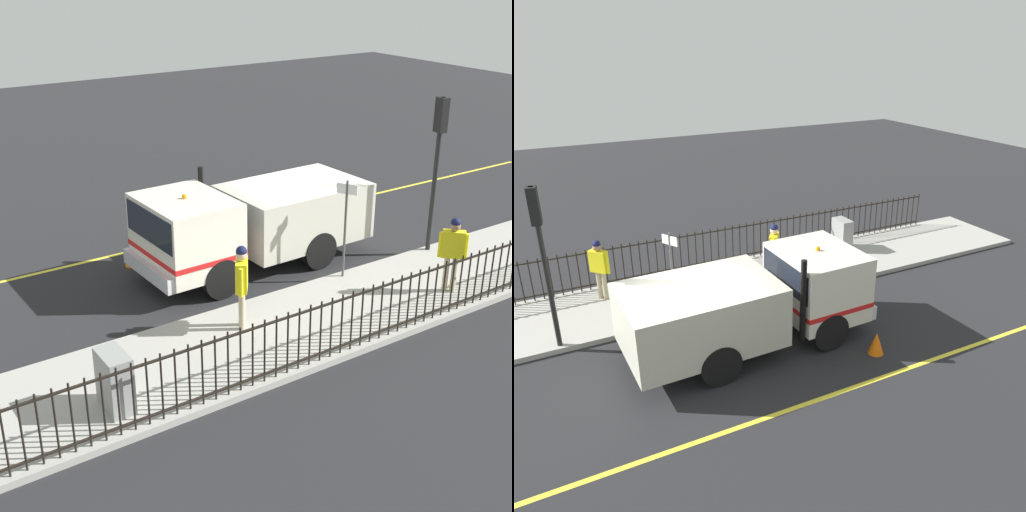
{
  "view_description": "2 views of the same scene",
  "coord_description": "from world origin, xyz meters",
  "views": [
    {
      "loc": [
        13.82,
        -10.66,
        7.35
      ],
      "look_at": [
        1.93,
        -2.72,
        1.16
      ],
      "focal_mm": 49.8,
      "sensor_mm": 36.0,
      "label": 1
    },
    {
      "loc": [
        -9.75,
        2.92,
        7.05
      ],
      "look_at": [
        1.64,
        -2.93,
        1.57
      ],
      "focal_mm": 36.21,
      "sensor_mm": 36.0,
      "label": 2
    }
  ],
  "objects": [
    {
      "name": "sidewalk_slab",
      "position": [
        3.42,
        0.0,
        0.07
      ],
      "size": [
        3.04,
        26.08,
        0.14
      ],
      "primitive_type": "cube",
      "color": "#A3A099",
      "rests_on": "ground"
    },
    {
      "name": "lane_marking",
      "position": [
        -2.4,
        0.0,
        0.0
      ],
      "size": [
        0.12,
        23.48,
        0.01
      ],
      "primitive_type": "cube",
      "color": "yellow",
      "rests_on": "ground"
    },
    {
      "name": "utility_cabinet",
      "position": [
        4.08,
        -7.02,
        0.67
      ],
      "size": [
        0.75,
        0.42,
        1.07
      ],
      "primitive_type": "cube",
      "color": "gray",
      "rests_on": "sidewalk_slab"
    },
    {
      "name": "street_sign",
      "position": [
        2.11,
        -0.34,
        1.63
      ],
      "size": [
        0.45,
        0.27,
        2.39
      ],
      "color": "#4C4C4C",
      "rests_on": "sidewalk_slab"
    },
    {
      "name": "iron_fence",
      "position": [
        4.81,
        0.0,
        0.78
      ],
      "size": [
        0.04,
        22.21,
        1.26
      ],
      "color": "black",
      "rests_on": "sidewalk_slab"
    },
    {
      "name": "pedestrian_distant",
      "position": [
        4.07,
        1.17,
        1.22
      ],
      "size": [
        0.52,
        0.51,
        1.77
      ],
      "rotation": [
        0.0,
        0.0,
        3.91
      ],
      "color": "yellow",
      "rests_on": "sidewalk_slab"
    },
    {
      "name": "ground_plane",
      "position": [
        0.0,
        0.0,
        0.0
      ],
      "size": [
        57.38,
        57.38,
        0.0
      ],
      "primitive_type": "plane",
      "color": "#232326",
      "rests_on": "ground"
    },
    {
      "name": "worker_standing",
      "position": [
        2.88,
        -3.71,
        1.25
      ],
      "size": [
        0.56,
        0.49,
        1.82
      ],
      "rotation": [
        0.0,
        0.0,
        2.52
      ],
      "color": "yellow",
      "rests_on": "sidewalk_slab"
    },
    {
      "name": "traffic_light_near",
      "position": [
        2.07,
        2.58,
        2.95
      ],
      "size": [
        0.33,
        0.26,
        3.96
      ],
      "rotation": [
        0.0,
        0.0,
        2.98
      ],
      "color": "black",
      "rests_on": "sidewalk_slab"
    },
    {
      "name": "traffic_cone",
      "position": [
        -1.55,
        -4.16,
        0.28
      ],
      "size": [
        0.39,
        0.39,
        0.55
      ],
      "primitive_type": "cone",
      "color": "orange",
      "rests_on": "ground"
    },
    {
      "name": "work_truck",
      "position": [
        0.15,
        -1.9,
        1.25
      ],
      "size": [
        2.46,
        6.07,
        2.49
      ],
      "rotation": [
        0.0,
        0.0,
        3.17
      ],
      "color": "silver",
      "rests_on": "ground"
    }
  ]
}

